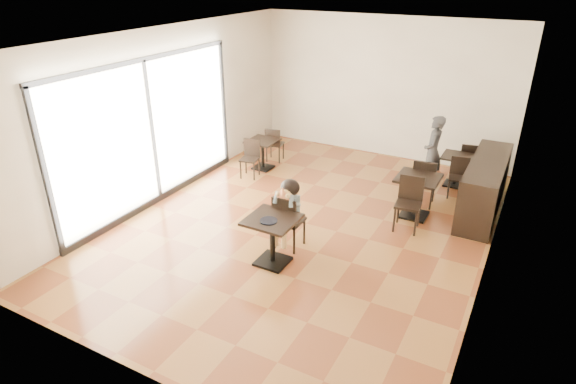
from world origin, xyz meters
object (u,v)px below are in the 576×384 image
Objects in this scene: adult_patron at (433,152)px; cafe_table_left at (263,154)px; cafe_table_mid at (416,197)px; chair_mid_a at (424,182)px; chair_left_a at (275,144)px; chair_back_b at (458,178)px; chair_back_a at (468,160)px; child at (289,214)px; chair_mid_b at (408,205)px; cafe_table_back at (456,171)px; child_chair at (289,221)px; child_table at (272,241)px; chair_left_b at (250,159)px.

adult_patron is 2.25× the size of cafe_table_left.
chair_mid_a is (0.00, 0.55, 0.08)m from cafe_table_mid.
chair_left_a reaches higher than chair_back_b.
chair_back_a is 1.10m from chair_back_b.
child is 1.49× the size of chair_back_a.
chair_mid_a is at bearing 84.17° from chair_mid_b.
chair_back_b is at bearing 66.77° from cafe_table_mid.
cafe_table_back is (4.00, 1.10, -0.01)m from cafe_table_left.
chair_back_b is (0.51, 1.20, 0.01)m from cafe_table_mid.
chair_left_a is at bearing 90.00° from cafe_table_left.
adult_patron is 1.93× the size of cafe_table_mid.
chair_back_b is at bearing 168.98° from chair_left_a.
chair_back_a is (0.60, 0.85, -0.36)m from adult_patron.
cafe_table_mid is (0.08, -1.45, -0.36)m from adult_patron.
child_chair reaches higher than cafe_table_left.
child is at bearing -51.71° from cafe_table_left.
chair_back_b is at bearing -134.25° from chair_mid_a.
chair_left_a is at bearing -172.16° from cafe_table_back.
child_chair is at bearing -116.89° from cafe_table_back.
adult_patron reaches higher than child.
adult_patron is at bearing 70.22° from child_table.
cafe_table_mid is 3.62m from chair_left_b.
chair_back_a is at bearing 67.23° from child_table.
child_chair is 2.97m from chair_left_b.
chair_left_a is (-2.09, 3.75, 0.01)m from child_table.
child_table is 0.83× the size of child_chair.
chair_back_b is (2.04, 3.20, -0.07)m from child_chair.
chair_back_b reaches higher than child_table.
chair_mid_a is at bearing 158.81° from chair_left_a.
chair_mid_b is at bearing 84.17° from chair_mid_a.
chair_mid_a is 3.64m from chair_left_b.
cafe_table_mid is at bearing -12.58° from chair_left_b.
chair_mid_a is (1.52, 2.55, 0.00)m from child_chair.
chair_back_b is (0.51, 0.65, -0.07)m from chair_mid_a.
chair_mid_a is at bearing -138.75° from chair_back_b.
chair_mid_b is at bearing 43.70° from child.
cafe_table_left is 0.71× the size of chair_mid_b.
child_chair is at bearing 112.16° from chair_left_a.
child_table is 1.16× the size of cafe_table_left.
chair_back_a is (0.51, 2.85, -0.07)m from chair_mid_b.
cafe_table_mid is 0.83× the size of chair_mid_b.
chair_left_a is (-3.53, -0.25, -0.35)m from adult_patron.
chair_mid_b is at bearing -21.19° from chair_left_b.
chair_left_b is at bearing 1.30° from chair_mid_a.
child_table is at bearing -90.00° from child.
cafe_table_back is 0.82× the size of chair_left_b.
chair_left_a is at bearing -96.27° from adult_patron.
chair_left_b is at bearing -90.00° from cafe_table_left.
child_chair reaches higher than cafe_table_back.
child is (0.00, 0.55, 0.20)m from child_table.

